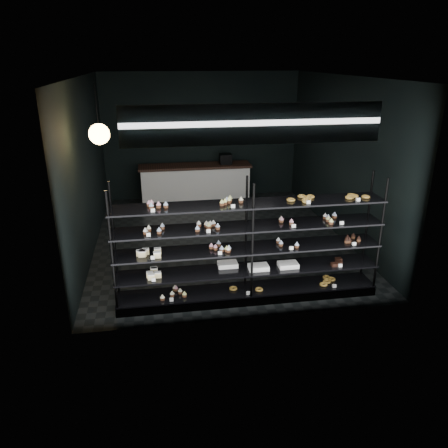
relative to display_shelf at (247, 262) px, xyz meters
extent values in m
cube|color=black|center=(-0.05, 2.45, -0.62)|extent=(5.00, 6.00, 0.01)
cube|color=black|center=(-0.05, 2.45, 2.57)|extent=(5.00, 6.00, 0.01)
cube|color=black|center=(-0.05, 5.45, 0.97)|extent=(5.00, 0.01, 3.20)
cube|color=black|center=(-0.05, -0.55, 0.97)|extent=(5.00, 0.01, 3.20)
cube|color=black|center=(-2.55, 2.45, 0.97)|extent=(0.01, 6.00, 3.20)
cube|color=black|center=(2.45, 2.45, 0.97)|extent=(0.01, 6.00, 3.20)
cube|color=black|center=(0.02, 0.00, -0.57)|extent=(4.00, 0.50, 0.12)
cylinder|color=black|center=(-1.95, -0.22, 0.36)|extent=(0.04, 0.04, 1.85)
cylinder|color=black|center=(-1.95, 0.22, 0.36)|extent=(0.04, 0.04, 1.85)
cylinder|color=black|center=(0.02, -0.22, 0.36)|extent=(0.04, 0.04, 1.85)
cylinder|color=black|center=(0.02, 0.22, 0.36)|extent=(0.04, 0.04, 1.85)
cylinder|color=black|center=(1.99, -0.22, 0.36)|extent=(0.04, 0.04, 1.85)
cylinder|color=black|center=(1.99, 0.22, 0.36)|extent=(0.04, 0.04, 1.85)
cube|color=black|center=(0.02, 0.00, -0.48)|extent=(4.00, 0.50, 0.03)
cube|color=black|center=(0.02, 0.00, -0.13)|extent=(4.00, 0.50, 0.02)
cube|color=black|center=(0.02, 0.00, 0.22)|extent=(4.00, 0.50, 0.02)
cube|color=black|center=(0.02, 0.00, 0.57)|extent=(4.00, 0.50, 0.02)
cube|color=black|center=(0.02, 0.00, 0.92)|extent=(4.00, 0.50, 0.02)
cube|color=white|center=(-1.34, -0.18, 0.96)|extent=(0.06, 0.04, 0.06)
cube|color=white|center=(-0.24, -0.18, 0.96)|extent=(0.05, 0.04, 0.06)
cube|color=white|center=(0.83, -0.18, 0.96)|extent=(0.05, 0.04, 0.06)
cube|color=white|center=(1.61, -0.18, 0.96)|extent=(0.06, 0.04, 0.06)
cube|color=white|center=(-1.40, -0.18, 0.61)|extent=(0.06, 0.04, 0.06)
cube|color=white|center=(-0.62, -0.18, 0.61)|extent=(0.05, 0.04, 0.06)
cube|color=white|center=(0.61, -0.18, 0.61)|extent=(0.05, 0.04, 0.06)
cube|color=white|center=(1.37, -0.18, 0.61)|extent=(0.06, 0.04, 0.06)
cube|color=white|center=(-1.44, -0.18, 0.26)|extent=(0.06, 0.04, 0.06)
cube|color=white|center=(-0.40, -0.18, 0.26)|extent=(0.06, 0.04, 0.06)
cube|color=white|center=(0.65, -0.18, 0.26)|extent=(0.05, 0.04, 0.06)
cube|color=white|center=(1.59, -0.18, 0.26)|extent=(0.06, 0.04, 0.06)
cube|color=white|center=(-1.40, -0.18, -0.09)|extent=(0.06, 0.04, 0.06)
cube|color=white|center=(1.42, -0.18, -0.09)|extent=(0.06, 0.04, 0.06)
cube|color=white|center=(-1.15, -0.18, -0.44)|extent=(0.06, 0.04, 0.06)
cube|color=white|center=(-0.01, -0.18, -0.44)|extent=(0.05, 0.04, 0.06)
cube|color=white|center=(1.30, -0.18, -0.44)|extent=(0.06, 0.04, 0.06)
cube|color=#0C0C3C|center=(-0.05, -0.47, 2.12)|extent=(3.20, 0.04, 0.45)
cube|color=white|center=(-0.05, -0.49, 2.12)|extent=(3.30, 0.02, 0.50)
cylinder|color=black|center=(-2.09, 0.94, 2.26)|extent=(0.01, 0.01, 0.58)
sphere|color=#FFB659|center=(-2.09, 0.94, 1.82)|extent=(0.31, 0.31, 0.31)
cube|color=silver|center=(-0.29, 4.95, -0.17)|extent=(2.71, 0.60, 0.92)
cube|color=black|center=(-0.29, 4.95, 0.32)|extent=(2.82, 0.65, 0.06)
cube|color=black|center=(0.49, 4.95, 0.48)|extent=(0.30, 0.30, 0.25)
camera|label=1|loc=(-1.31, -5.82, 2.90)|focal=35.00mm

